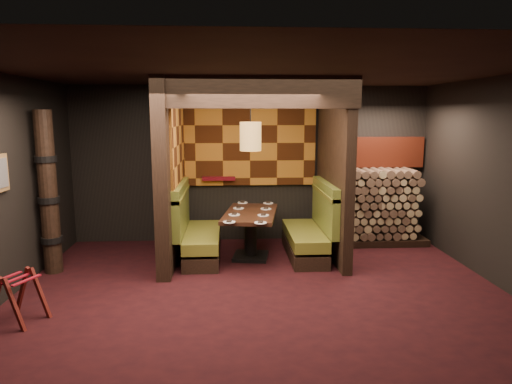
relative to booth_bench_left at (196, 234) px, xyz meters
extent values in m
cube|color=black|center=(0.96, -1.65, -0.41)|extent=(6.50, 5.50, 0.02)
cube|color=black|center=(0.96, -1.65, 2.46)|extent=(6.50, 5.50, 0.02)
cube|color=black|center=(0.96, 1.11, 1.02)|extent=(6.50, 0.02, 2.85)
cube|color=black|center=(0.96, -4.41, 1.02)|extent=(6.50, 0.02, 2.85)
cube|color=black|center=(-0.39, 0.00, 1.02)|extent=(0.20, 2.20, 2.85)
cube|color=black|center=(2.26, 0.05, 1.02)|extent=(0.15, 2.10, 2.85)
cube|color=black|center=(0.94, -0.95, 2.23)|extent=(2.85, 0.18, 0.44)
cube|color=#B16B21|center=(0.94, 1.06, 1.42)|extent=(2.40, 0.06, 1.55)
cube|color=#B16B21|center=(-0.27, 0.17, 1.45)|extent=(0.04, 1.85, 1.45)
cube|color=#600C16|center=(0.36, 1.00, 0.78)|extent=(0.60, 0.12, 0.07)
cube|color=black|center=(0.11, 0.00, -0.29)|extent=(0.55, 1.60, 0.22)
cube|color=#656721|center=(0.11, 0.00, -0.04)|extent=(0.55, 1.60, 0.18)
cube|color=#47681D|center=(-0.23, 0.00, 0.35)|extent=(0.12, 1.60, 0.78)
cube|color=#656721|center=(-0.23, 0.00, 0.70)|extent=(0.15, 1.60, 0.06)
cube|color=black|center=(1.79, 0.00, -0.29)|extent=(0.55, 1.60, 0.22)
cube|color=#656721|center=(1.79, 0.00, -0.04)|extent=(0.55, 1.60, 0.18)
cube|color=#47681D|center=(2.12, 0.00, 0.35)|extent=(0.12, 1.60, 0.78)
cube|color=#656721|center=(2.12, 0.00, 0.70)|extent=(0.15, 1.60, 0.06)
cube|color=black|center=(0.89, -0.06, -0.37)|extent=(0.63, 0.63, 0.06)
cylinder|color=black|center=(0.89, -0.06, -0.04)|extent=(0.20, 0.20, 0.71)
cube|color=#341A10|center=(0.89, -0.06, 0.34)|extent=(1.02, 1.57, 0.06)
cylinder|color=white|center=(0.54, -0.77, 0.38)|extent=(0.18, 0.18, 0.01)
cube|color=black|center=(0.54, -0.77, 0.40)|extent=(0.09, 0.12, 0.02)
cylinder|color=white|center=(1.00, -0.84, 0.38)|extent=(0.18, 0.18, 0.01)
cube|color=black|center=(1.00, -0.84, 0.40)|extent=(0.09, 0.12, 0.02)
cylinder|color=white|center=(0.62, -0.27, 0.38)|extent=(0.18, 0.18, 0.01)
cube|color=black|center=(0.62, -0.27, 0.40)|extent=(0.09, 0.12, 0.02)
cylinder|color=white|center=(1.08, -0.35, 0.38)|extent=(0.18, 0.18, 0.01)
cube|color=black|center=(1.08, -0.35, 0.40)|extent=(0.09, 0.12, 0.02)
cylinder|color=white|center=(0.70, 0.22, 0.38)|extent=(0.18, 0.18, 0.01)
cube|color=black|center=(0.70, 0.22, 0.40)|extent=(0.09, 0.12, 0.02)
cylinder|color=white|center=(1.16, 0.15, 0.38)|extent=(0.18, 0.18, 0.01)
cube|color=black|center=(1.16, 0.15, 0.40)|extent=(0.09, 0.12, 0.02)
cylinder|color=white|center=(0.78, 0.72, 0.38)|extent=(0.18, 0.18, 0.01)
cube|color=black|center=(0.78, 0.72, 0.40)|extent=(0.09, 0.12, 0.02)
cylinder|color=white|center=(1.24, 0.64, 0.38)|extent=(0.18, 0.18, 0.01)
cube|color=black|center=(1.24, 0.64, 0.40)|extent=(0.09, 0.12, 0.02)
cylinder|color=#A2773A|center=(0.89, -0.11, 1.59)|extent=(0.34, 0.34, 0.45)
sphere|color=#FFC672|center=(0.89, -0.11, 1.59)|extent=(0.18, 0.18, 0.18)
cylinder|color=black|center=(0.89, -0.11, 2.13)|extent=(0.02, 0.02, 0.63)
cube|color=olive|center=(-2.26, -1.55, 1.22)|extent=(0.04, 0.36, 0.46)
cube|color=#3F3F3F|center=(-2.23, -1.55, 1.22)|extent=(0.01, 0.27, 0.36)
cube|color=#4B120E|center=(-1.80, -2.44, -0.13)|extent=(0.27, 0.15, 0.62)
cube|color=#4B120E|center=(-1.92, -1.99, -0.13)|extent=(0.27, 0.15, 0.62)
cube|color=#4B120E|center=(-1.65, -2.11, -0.13)|extent=(0.27, 0.15, 0.62)
cube|color=maroon|center=(-1.99, -2.15, 0.10)|extent=(0.20, 0.36, 0.01)
cube|color=maroon|center=(-1.86, -2.21, 0.10)|extent=(0.20, 0.36, 0.01)
cube|color=maroon|center=(-1.73, -2.27, 0.10)|extent=(0.20, 0.36, 0.01)
cylinder|color=black|center=(-2.09, -0.55, 0.80)|extent=(0.26, 0.26, 2.40)
cylinder|color=black|center=(-2.09, -0.55, 0.10)|extent=(0.31, 0.31, 0.09)
cylinder|color=black|center=(-2.09, -0.55, 0.70)|extent=(0.31, 0.31, 0.09)
cylinder|color=black|center=(-2.09, -0.55, 1.30)|extent=(0.31, 0.31, 0.09)
cube|color=black|center=(3.25, 0.70, -0.34)|extent=(1.73, 0.70, 0.12)
cube|color=brown|center=(3.25, 0.70, 0.34)|extent=(1.73, 0.70, 1.24)
cube|color=maroon|center=(3.25, 1.03, 1.24)|extent=(1.83, 0.10, 0.56)
cube|color=black|center=(2.35, 0.31, 1.02)|extent=(0.08, 0.08, 2.85)
camera|label=1|loc=(0.54, -7.27, 1.92)|focal=32.00mm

